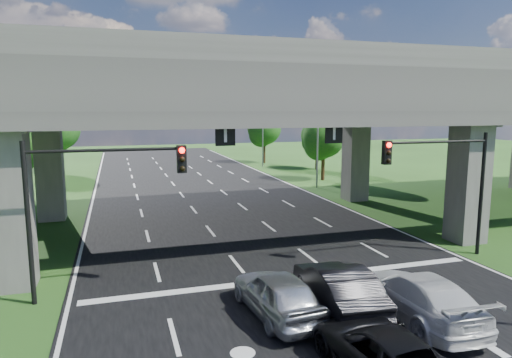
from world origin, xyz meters
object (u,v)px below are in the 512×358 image
car_trailing (383,352)px  streetlight_beyond (260,120)px  signal_right (446,172)px  car_white (419,296)px  signal_left (91,189)px  car_dark (338,288)px  car_silver (277,293)px  streetlight_far (314,123)px

car_trailing → streetlight_beyond: bearing=-107.0°
signal_right → car_white: (-5.13, -5.17, -3.36)m
signal_left → car_dark: size_ratio=1.17×
car_silver → car_dark: (2.13, -0.32, 0.05)m
signal_right → streetlight_beyond: size_ratio=0.60×
signal_left → car_dark: 9.60m
car_silver → car_trailing: car_silver is taller
signal_left → car_trailing: (7.49, -7.76, -3.48)m
car_silver → car_trailing: bearing=104.1°
car_dark → signal_left: bearing=-20.1°
car_silver → streetlight_far: bearing=-121.8°
car_dark → car_trailing: (-0.66, -3.91, -0.17)m
signal_right → car_dark: size_ratio=1.17×
signal_left → car_white: size_ratio=1.10×
signal_left → streetlight_far: 26.95m
signal_left → car_white: bearing=-26.2°
car_white → car_dark: bearing=-27.1°
streetlight_far → car_trailing: (-10.43, -27.81, -5.14)m
car_dark → streetlight_far: bearing=-107.1°
car_white → car_trailing: car_white is taller
streetlight_beyond → car_dark: streetlight_beyond is taller
signal_right → car_trailing: 11.78m
signal_right → car_silver: size_ratio=1.29×
streetlight_far → streetlight_beyond: (0.00, 16.00, 0.00)m
streetlight_beyond → car_dark: (-9.77, -39.90, -4.97)m
car_silver → car_white: size_ratio=0.85×
streetlight_far → streetlight_beyond: bearing=90.0°
signal_right → signal_left: same height
streetlight_beyond → car_dark: size_ratio=1.95×
signal_left → car_trailing: bearing=-46.0°
car_dark → car_white: (2.36, -1.33, -0.05)m
car_silver → car_dark: car_dark is taller
car_white → car_trailing: 3.98m
signal_right → car_trailing: signal_right is taller
signal_right → car_trailing: bearing=-136.4°
signal_left → car_dark: bearing=-25.2°
signal_right → car_white: bearing=-134.8°
car_silver → car_white: bearing=154.8°
streetlight_beyond → signal_right: bearing=-93.6°
signal_left → car_silver: size_ratio=1.29×
signal_left → car_white: signal_left is taller
car_trailing → car_white: bearing=-143.1°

